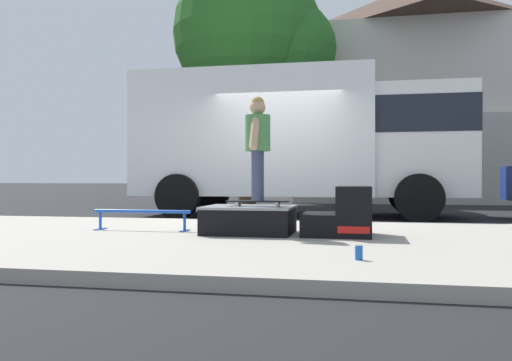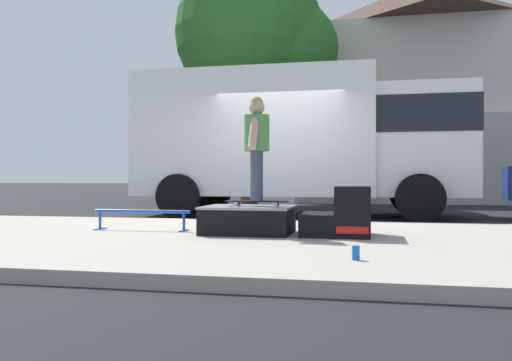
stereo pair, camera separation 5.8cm
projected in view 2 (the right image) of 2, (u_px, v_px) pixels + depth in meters
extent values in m
plane|color=black|center=(269.00, 225.00, 9.22)|extent=(140.00, 140.00, 0.00)
cube|color=#A8A093|center=(224.00, 241.00, 6.28)|extent=(50.00, 5.00, 0.12)
cube|color=black|center=(248.00, 220.00, 6.57)|extent=(1.09, 0.84, 0.34)
cube|color=gray|center=(248.00, 207.00, 6.57)|extent=(1.11, 0.86, 0.03)
cube|color=black|center=(319.00, 224.00, 6.39)|extent=(0.41, 0.78, 0.27)
cube|color=black|center=(353.00, 211.00, 6.31)|extent=(0.41, 0.78, 0.60)
cube|color=red|center=(352.00, 230.00, 5.92)|extent=(0.36, 0.01, 0.08)
cylinder|color=blue|center=(141.00, 211.00, 7.00)|extent=(1.36, 0.04, 0.04)
cylinder|color=blue|center=(100.00, 220.00, 7.12)|extent=(0.04, 0.04, 0.25)
cube|color=blue|center=(100.00, 229.00, 7.12)|extent=(0.06, 0.28, 0.01)
cylinder|color=blue|center=(184.00, 221.00, 6.87)|extent=(0.04, 0.04, 0.25)
cube|color=blue|center=(184.00, 231.00, 6.87)|extent=(0.06, 0.28, 0.01)
cube|color=black|center=(257.00, 201.00, 6.57)|extent=(0.79, 0.23, 0.02)
cylinder|color=silver|center=(277.00, 204.00, 6.62)|extent=(0.05, 0.03, 0.05)
cylinder|color=silver|center=(276.00, 204.00, 6.44)|extent=(0.05, 0.03, 0.05)
cylinder|color=silver|center=(239.00, 203.00, 6.70)|extent=(0.05, 0.03, 0.05)
cylinder|color=silver|center=(236.00, 204.00, 6.52)|extent=(0.05, 0.03, 0.05)
cylinder|color=#3F4766|center=(258.00, 176.00, 6.65)|extent=(0.13, 0.13, 0.62)
cylinder|color=#3F4766|center=(255.00, 176.00, 6.49)|extent=(0.13, 0.13, 0.62)
cylinder|color=#4C8C4C|center=(257.00, 133.00, 6.57)|extent=(0.32, 0.32, 0.45)
cylinder|color=tan|center=(260.00, 135.00, 6.76)|extent=(0.10, 0.27, 0.43)
cylinder|color=tan|center=(253.00, 133.00, 6.37)|extent=(0.10, 0.27, 0.43)
sphere|color=tan|center=(257.00, 107.00, 6.56)|extent=(0.20, 0.20, 0.20)
sphere|color=tan|center=(257.00, 103.00, 6.56)|extent=(0.16, 0.16, 0.16)
cylinder|color=#1959B2|center=(356.00, 253.00, 4.44)|extent=(0.07, 0.07, 0.12)
cylinder|color=silver|center=(356.00, 245.00, 4.44)|extent=(0.06, 0.06, 0.00)
cube|color=white|center=(258.00, 135.00, 11.50)|extent=(5.00, 2.35, 2.60)
cube|color=white|center=(422.00, 142.00, 10.79)|extent=(1.90, 2.16, 2.20)
cube|color=black|center=(422.00, 119.00, 10.78)|extent=(1.92, 2.19, 0.70)
cylinder|color=black|center=(410.00, 194.00, 11.97)|extent=(0.90, 0.28, 0.90)
cylinder|color=black|center=(420.00, 198.00, 9.67)|extent=(0.90, 0.28, 0.90)
cylinder|color=black|center=(212.00, 193.00, 12.94)|extent=(0.90, 0.28, 0.90)
cylinder|color=black|center=(179.00, 196.00, 10.64)|extent=(0.90, 0.28, 0.90)
cylinder|color=brown|center=(249.00, 143.00, 16.53)|extent=(0.56, 0.56, 3.87)
sphere|color=#286623|center=(249.00, 33.00, 16.52)|extent=(4.65, 4.65, 4.65)
sphere|color=#286623|center=(289.00, 50.00, 16.26)|extent=(3.02, 3.02, 3.02)
cube|color=beige|center=(425.00, 121.00, 20.20)|extent=(9.00, 7.50, 6.00)
cube|color=#B2ADA3|center=(440.00, 159.00, 16.29)|extent=(9.00, 0.50, 2.80)
pyramid|color=#473328|center=(426.00, 12.00, 20.18)|extent=(9.54, 7.95, 2.40)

